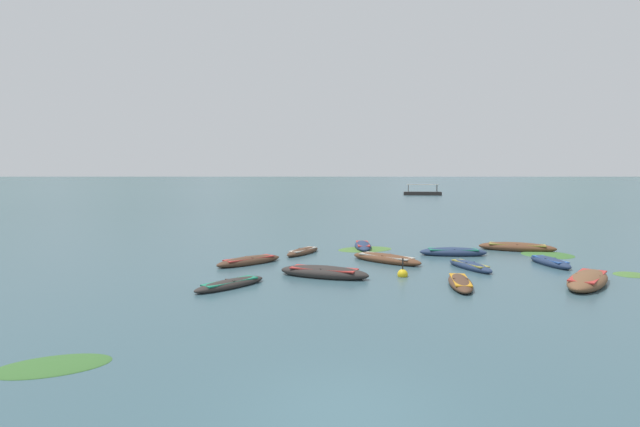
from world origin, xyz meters
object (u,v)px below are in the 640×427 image
Objects in this scene: rowboat_5 at (470,266)px; rowboat_12 at (230,284)px; rowboat_9 at (453,252)px; rowboat_0 at (460,283)px; rowboat_10 at (550,262)px; rowboat_6 at (363,246)px; mooring_buoy at (403,274)px; rowboat_8 at (517,247)px; rowboat_4 at (249,261)px; rowboat_1 at (324,273)px; rowboat_2 at (588,280)px; rowboat_7 at (303,252)px; rowboat_3 at (386,259)px; ferry_0 at (422,193)px.

rowboat_5 is 1.01× the size of rowboat_12.
rowboat_0 is at bearing -101.39° from rowboat_9.
rowboat_5 is 0.99× the size of rowboat_10.
mooring_buoy is (1.29, -8.12, -0.05)m from rowboat_6.
rowboat_8 is 4.54m from rowboat_9.
rowboat_10 is at bearing 19.36° from rowboat_12.
rowboat_12 is (-14.80, -5.20, -0.03)m from rowboat_10.
rowboat_1 is at bearing -37.52° from rowboat_4.
rowboat_1 is 10.79m from rowboat_2.
rowboat_8 reaches higher than rowboat_10.
rowboat_6 is at bearing 31.81° from rowboat_7.
rowboat_5 is 4.36m from rowboat_10.
rowboat_0 is 7.31m from rowboat_10.
mooring_buoy is at bearing -81.01° from rowboat_6.
rowboat_9 is at bearing 15.53° from rowboat_4.
rowboat_2 is at bearing -16.13° from rowboat_4.
rowboat_1 is at bearing -164.34° from rowboat_10.
rowboat_6 is 1.09× the size of rowboat_7.
rowboat_8 is at bearing 34.68° from rowboat_1.
rowboat_9 is (4.87, -2.35, 0.02)m from rowboat_6.
rowboat_6 is at bearing 60.57° from rowboat_12.
rowboat_10 is (14.93, 0.19, 0.00)m from rowboat_4.
rowboat_3 is 9.05m from rowboat_8.
rowboat_8 is at bearing 33.45° from rowboat_12.
rowboat_7 is 7.63m from mooring_buoy.
rowboat_1 is 4.85m from rowboat_3.
mooring_buoy is (-2.07, 1.76, -0.03)m from rowboat_0.
rowboat_2 is 1.12× the size of rowboat_9.
rowboat_1 is at bearing -139.83° from rowboat_9.
mooring_buoy is at bearing 17.54° from rowboat_12.
ferry_0 is at bearing 77.15° from rowboat_1.
rowboat_0 is 0.81× the size of rowboat_2.
rowboat_4 is 3.42× the size of mooring_buoy.
ferry_0 reaches higher than rowboat_0.
rowboat_3 is at bearing 40.54° from rowboat_12.
ferry_0 reaches higher than mooring_buoy.
rowboat_9 is 3.85× the size of mooring_buoy.
rowboat_2 is at bearing -48.24° from rowboat_6.
rowboat_12 is at bearing -88.51° from rowboat_4.
rowboat_2 reaches higher than rowboat_6.
rowboat_10 is at bearing 21.01° from mooring_buoy.
rowboat_10 is 15.69m from rowboat_12.
rowboat_7 is 0.83× the size of rowboat_9.
rowboat_4 is at bearing -127.82° from rowboat_7.
ferry_0 is at bearing 83.97° from rowboat_8.
rowboat_10 reaches higher than rowboat_6.
rowboat_0 is at bearing -110.83° from rowboat_5.
mooring_buoy reaches higher than rowboat_2.
rowboat_10 reaches higher than rowboat_4.
ferry_0 is (12.31, 78.88, 0.28)m from rowboat_9.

